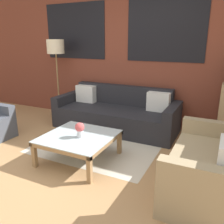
# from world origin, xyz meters

# --- Properties ---
(ground_plane) EXTENTS (16.00, 16.00, 0.00)m
(ground_plane) POSITION_xyz_m (0.00, 0.00, 0.00)
(ground_plane) COLOR #AD7F51
(wall_back_brick) EXTENTS (8.40, 0.09, 2.80)m
(wall_back_brick) POSITION_xyz_m (0.00, 2.44, 1.41)
(wall_back_brick) COLOR brown
(wall_back_brick) RESTS_ON ground_plane
(rug) EXTENTS (1.90, 1.64, 0.00)m
(rug) POSITION_xyz_m (0.29, 1.19, 0.00)
(rug) COLOR beige
(rug) RESTS_ON ground_plane
(couch_dark) EXTENTS (2.30, 0.88, 0.78)m
(couch_dark) POSITION_xyz_m (0.22, 1.95, 0.28)
(couch_dark) COLOR #232328
(couch_dark) RESTS_ON ground_plane
(settee_vintage) EXTENTS (0.80, 1.41, 0.92)m
(settee_vintage) POSITION_xyz_m (2.02, 0.59, 0.31)
(settee_vintage) COLOR tan
(settee_vintage) RESTS_ON ground_plane
(coffee_table) EXTENTS (0.92, 0.92, 0.37)m
(coffee_table) POSITION_xyz_m (0.29, 0.57, 0.32)
(coffee_table) COLOR silver
(coffee_table) RESTS_ON ground_plane
(floor_lamp) EXTENTS (0.35, 0.35, 1.64)m
(floor_lamp) POSITION_xyz_m (-1.19, 2.03, 1.41)
(floor_lamp) COLOR olive
(floor_lamp) RESTS_ON ground_plane
(flower_vase) EXTENTS (0.13, 0.13, 0.21)m
(flower_vase) POSITION_xyz_m (0.34, 0.53, 0.49)
(flower_vase) COLOR silver
(flower_vase) RESTS_ON coffee_table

